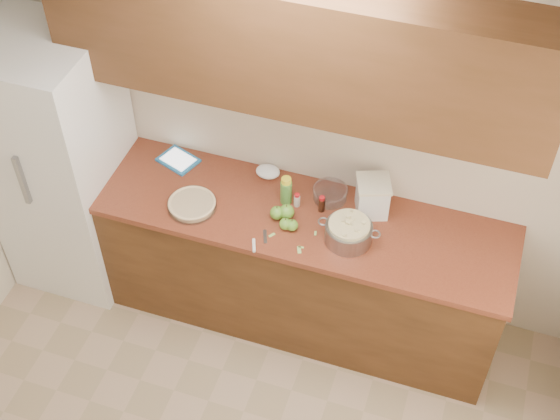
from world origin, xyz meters
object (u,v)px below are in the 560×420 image
(flour_canister, at_px, (372,196))
(tablet, at_px, (178,160))
(pie, at_px, (192,204))
(colander, at_px, (349,232))

(flour_canister, distance_m, tablet, 1.22)
(pie, relative_size, colander, 0.81)
(colander, relative_size, tablet, 1.30)
(flour_canister, bearing_deg, tablet, 178.42)
(colander, bearing_deg, tablet, 165.86)
(pie, bearing_deg, tablet, 124.97)
(pie, height_order, flour_canister, flour_canister)
(pie, xyz_separation_m, tablet, (-0.23, 0.33, -0.02))
(tablet, bearing_deg, colander, 6.06)
(colander, relative_size, flour_canister, 1.49)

